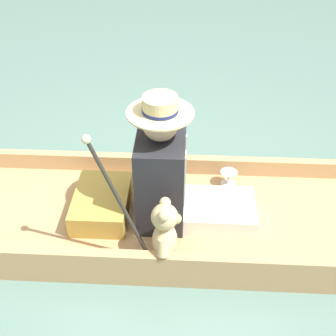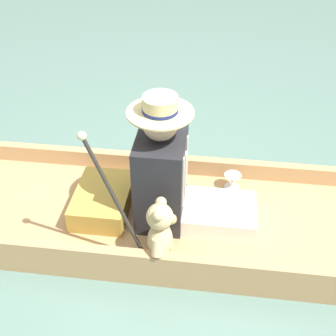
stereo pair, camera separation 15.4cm
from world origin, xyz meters
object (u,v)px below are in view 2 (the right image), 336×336
object	(u,v)px
teddy_bear	(161,233)
wine_glass	(232,179)
seated_person	(172,178)
walking_cane	(110,190)

from	to	relation	value
teddy_bear	wine_glass	xyz separation A→B (m)	(-0.64, 0.37, -0.11)
seated_person	walking_cane	bearing A→B (deg)	-39.03
teddy_bear	walking_cane	xyz separation A→B (m)	(0.02, -0.24, 0.29)
teddy_bear	seated_person	bearing A→B (deg)	176.32
teddy_bear	walking_cane	size ratio (longest dim) A/B	0.48
walking_cane	seated_person	bearing A→B (deg)	143.10
wine_glass	walking_cane	xyz separation A→B (m)	(0.66, -0.61, 0.39)
teddy_bear	walking_cane	world-z (taller)	walking_cane
wine_glass	walking_cane	distance (m)	0.98
wine_glass	teddy_bear	bearing A→B (deg)	-29.78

